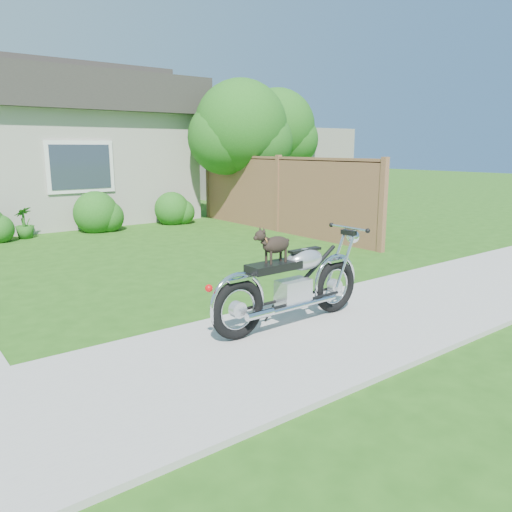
{
  "coord_description": "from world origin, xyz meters",
  "views": [
    {
      "loc": [
        -1.72,
        -3.83,
        2.07
      ],
      "look_at": [
        1.97,
        1.0,
        0.75
      ],
      "focal_mm": 35.0,
      "sensor_mm": 36.0,
      "label": 1
    }
  ],
  "objects_px": {
    "fence": "(278,194)",
    "motorcycle_with_dog": "(293,282)",
    "tree_near": "(246,131)",
    "potted_plant_right": "(24,223)",
    "tree_far": "(281,131)"
  },
  "relations": [
    {
      "from": "fence",
      "to": "motorcycle_with_dog",
      "type": "height_order",
      "value": "fence"
    },
    {
      "from": "tree_near",
      "to": "motorcycle_with_dog",
      "type": "distance_m",
      "value": 8.87
    },
    {
      "from": "potted_plant_right",
      "to": "motorcycle_with_dog",
      "type": "xyz_separation_m",
      "value": [
        1.05,
        -8.2,
        0.18
      ]
    },
    {
      "from": "tree_far",
      "to": "potted_plant_right",
      "type": "xyz_separation_m",
      "value": [
        -9.35,
        -1.87,
        -2.31
      ]
    },
    {
      "from": "fence",
      "to": "tree_far",
      "type": "relative_size",
      "value": 1.59
    },
    {
      "from": "potted_plant_right",
      "to": "motorcycle_with_dog",
      "type": "relative_size",
      "value": 0.33
    },
    {
      "from": "motorcycle_with_dog",
      "to": "fence",
      "type": "bearing_deg",
      "value": 51.08
    },
    {
      "from": "fence",
      "to": "tree_far",
      "type": "xyz_separation_m",
      "value": [
        4.01,
        4.67,
        1.74
      ]
    },
    {
      "from": "fence",
      "to": "tree_far",
      "type": "height_order",
      "value": "tree_far"
    },
    {
      "from": "fence",
      "to": "motorcycle_with_dog",
      "type": "xyz_separation_m",
      "value": [
        -4.29,
        -5.4,
        -0.39
      ]
    },
    {
      "from": "tree_near",
      "to": "tree_far",
      "type": "bearing_deg",
      "value": 37.64
    },
    {
      "from": "tree_far",
      "to": "tree_near",
      "type": "bearing_deg",
      "value": -142.36
    },
    {
      "from": "tree_near",
      "to": "tree_far",
      "type": "distance_m",
      "value": 4.59
    },
    {
      "from": "fence",
      "to": "potted_plant_right",
      "type": "height_order",
      "value": "fence"
    },
    {
      "from": "motorcycle_with_dog",
      "to": "tree_near",
      "type": "bearing_deg",
      "value": 56.81
    }
  ]
}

